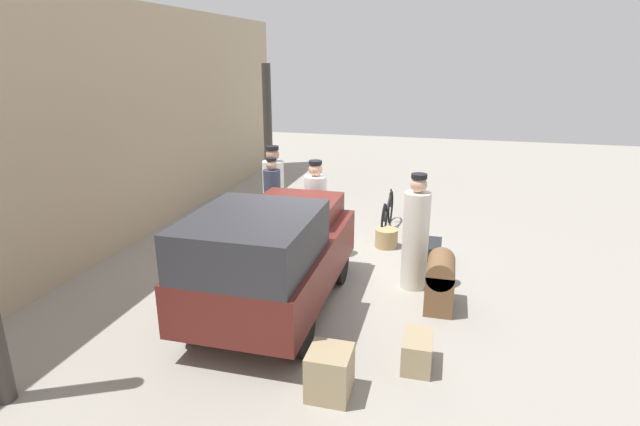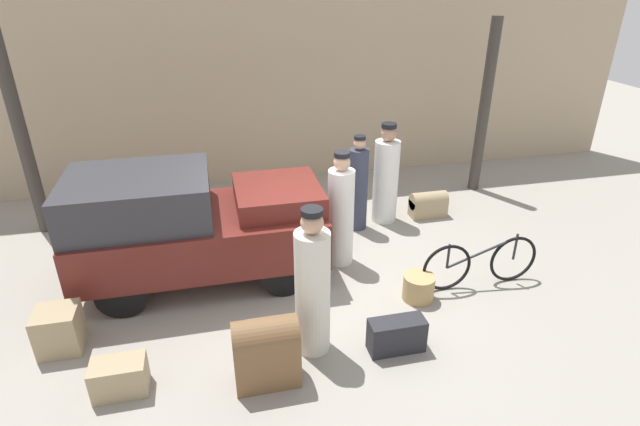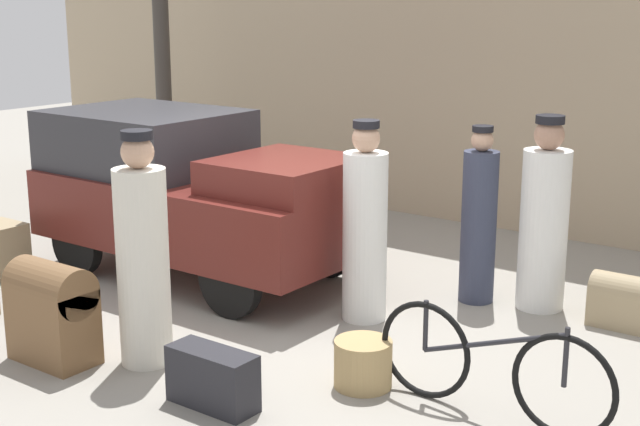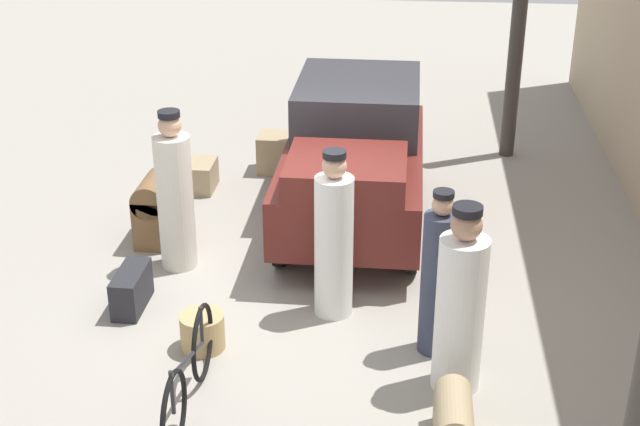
# 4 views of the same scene
# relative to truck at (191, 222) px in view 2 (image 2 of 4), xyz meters

# --- Properties ---
(ground_plane) EXTENTS (30.00, 30.00, 0.00)m
(ground_plane) POSITION_rel_truck_xyz_m (1.60, -0.43, -0.90)
(ground_plane) COLOR gray
(station_building_facade) EXTENTS (16.00, 0.15, 4.50)m
(station_building_facade) POSITION_rel_truck_xyz_m (1.60, 3.65, 1.35)
(station_building_facade) COLOR tan
(station_building_facade) RESTS_ON ground
(canopy_pillar_left) EXTENTS (0.21, 0.21, 3.34)m
(canopy_pillar_left) POSITION_rel_truck_xyz_m (-2.55, 2.10, 0.77)
(canopy_pillar_left) COLOR #38332D
(canopy_pillar_left) RESTS_ON ground
(canopy_pillar_right) EXTENTS (0.21, 0.21, 3.34)m
(canopy_pillar_right) POSITION_rel_truck_xyz_m (5.60, 2.10, 0.77)
(canopy_pillar_right) COLOR #38332D
(canopy_pillar_right) RESTS_ON ground
(truck) EXTENTS (3.40, 1.64, 1.65)m
(truck) POSITION_rel_truck_xyz_m (0.00, 0.00, 0.00)
(truck) COLOR black
(truck) RESTS_ON ground
(bicycle) EXTENTS (1.74, 0.04, 0.76)m
(bicycle) POSITION_rel_truck_xyz_m (3.91, -1.13, -0.53)
(bicycle) COLOR black
(bicycle) RESTS_ON ground
(wicker_basket) EXTENTS (0.43, 0.43, 0.36)m
(wicker_basket) POSITION_rel_truck_xyz_m (2.95, -1.24, -0.72)
(wicker_basket) COLOR tan
(wicker_basket) RESTS_ON ground
(porter_lifting_near_truck) EXTENTS (0.33, 0.33, 1.66)m
(porter_lifting_near_truck) POSITION_rel_truck_xyz_m (2.74, 0.98, -0.13)
(porter_lifting_near_truck) COLOR #33384C
(porter_lifting_near_truck) RESTS_ON ground
(porter_standing_middle) EXTENTS (0.43, 0.43, 1.78)m
(porter_standing_middle) POSITION_rel_truck_xyz_m (3.30, 1.15, -0.09)
(porter_standing_middle) COLOR white
(porter_standing_middle) RESTS_ON ground
(conductor_in_dark_uniform) EXTENTS (0.39, 0.39, 1.78)m
(conductor_in_dark_uniform) POSITION_rel_truck_xyz_m (2.16, -0.05, -0.08)
(conductor_in_dark_uniform) COLOR white
(conductor_in_dark_uniform) RESTS_ON ground
(porter_with_bicycle) EXTENTS (0.40, 0.40, 1.84)m
(porter_with_bicycle) POSITION_rel_truck_xyz_m (1.33, -1.88, -0.06)
(porter_with_bicycle) COLOR silver
(porter_with_bicycle) RESTS_ON ground
(trunk_umber_medium) EXTENTS (0.56, 0.34, 0.39)m
(trunk_umber_medium) POSITION_rel_truck_xyz_m (-0.81, -2.10, -0.71)
(trunk_umber_medium) COLOR #9E8966
(trunk_umber_medium) RESTS_ON ground
(suitcase_black_upright) EXTENTS (0.48, 0.46, 0.53)m
(suitcase_black_upright) POSITION_rel_truck_xyz_m (-1.58, -1.22, -0.63)
(suitcase_black_upright) COLOR #9E8966
(suitcase_black_upright) RESTS_ON ground
(trunk_large_brown) EXTENTS (0.67, 0.27, 0.42)m
(trunk_large_brown) POSITION_rel_truck_xyz_m (2.28, -2.14, -0.69)
(trunk_large_brown) COLOR #232328
(trunk_large_brown) RESTS_ON ground
(trunk_barrel_dark) EXTENTS (0.65, 0.31, 0.47)m
(trunk_barrel_dark) POSITION_rel_truck_xyz_m (4.14, 1.11, -0.66)
(trunk_barrel_dark) COLOR #9E8966
(trunk_barrel_dark) RESTS_ON ground
(suitcase_small_leather) EXTENTS (0.70, 0.40, 0.81)m
(suitcase_small_leather) POSITION_rel_truck_xyz_m (0.73, -2.29, -0.47)
(suitcase_small_leather) COLOR brown
(suitcase_small_leather) RESTS_ON ground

